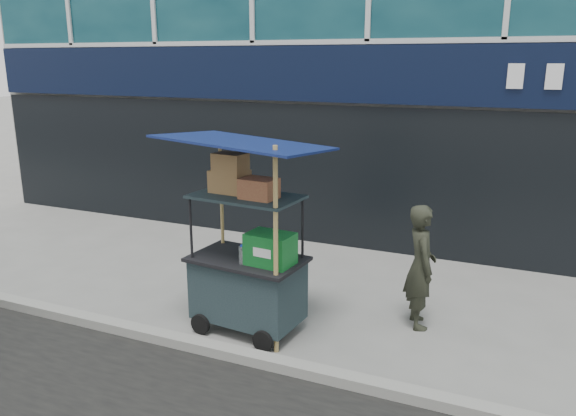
% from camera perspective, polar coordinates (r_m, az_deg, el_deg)
% --- Properties ---
extents(ground, '(80.00, 80.00, 0.00)m').
position_cam_1_polar(ground, '(6.37, -2.96, -14.59)').
color(ground, slate).
rests_on(ground, ground).
extents(curb, '(80.00, 0.18, 0.12)m').
position_cam_1_polar(curb, '(6.19, -3.83, -14.93)').
color(curb, gray).
rests_on(curb, ground).
extents(vendor_cart, '(1.84, 1.38, 2.35)m').
position_cam_1_polar(vendor_cart, '(6.56, -4.04, -5.78)').
color(vendor_cart, black).
rests_on(vendor_cart, ground).
extents(vendor_man, '(0.55, 0.65, 1.51)m').
position_cam_1_polar(vendor_man, '(6.87, 13.32, -5.79)').
color(vendor_man, '#25281D').
rests_on(vendor_man, ground).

